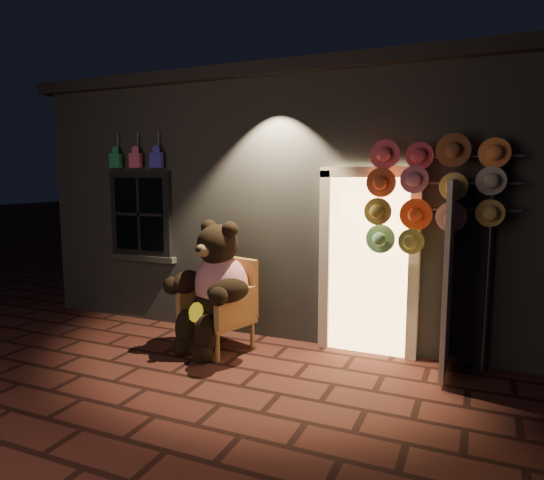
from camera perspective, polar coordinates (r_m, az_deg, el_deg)
The scene contains 5 objects.
ground at distance 5.25m, azimuth -7.89°, elevation -15.95°, with size 60.00×60.00×0.00m, color #51261F.
shop_building at distance 8.48m, azimuth 6.06°, elevation 5.12°, with size 7.30×5.95×3.51m.
wicker_armchair at distance 5.97m, azimuth -5.83°, elevation -7.45°, with size 0.90×0.86×1.09m.
teddy_bear at distance 5.82m, azimuth -6.75°, elevation -5.61°, with size 1.10×1.01×1.59m.
hat_rack at distance 5.40m, azimuth 18.08°, elevation 5.23°, with size 1.56×0.22×2.49m.
Camera 1 is at (2.53, -4.10, 2.08)m, focal length 32.00 mm.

